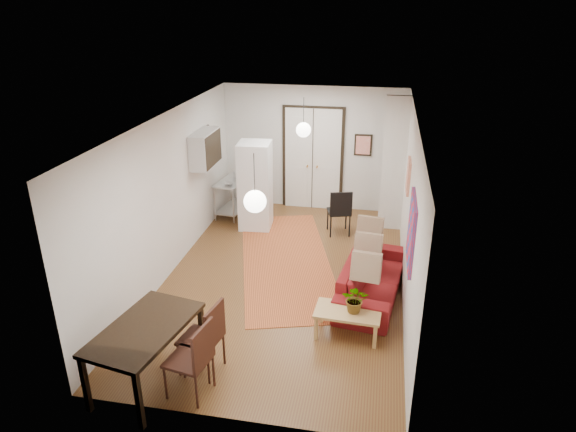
% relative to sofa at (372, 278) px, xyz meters
% --- Properties ---
extents(floor, '(7.00, 7.00, 0.00)m').
position_rel_sofa_xyz_m(floor, '(-1.57, 0.34, -0.33)').
color(floor, brown).
rests_on(floor, ground).
extents(ceiling, '(4.20, 7.00, 0.02)m').
position_rel_sofa_xyz_m(ceiling, '(-1.57, 0.34, 2.57)').
color(ceiling, silver).
rests_on(ceiling, wall_back).
extents(wall_back, '(4.20, 0.02, 2.90)m').
position_rel_sofa_xyz_m(wall_back, '(-1.57, 3.84, 1.12)').
color(wall_back, silver).
rests_on(wall_back, floor).
extents(wall_front, '(4.20, 0.02, 2.90)m').
position_rel_sofa_xyz_m(wall_front, '(-1.57, -3.16, 1.12)').
color(wall_front, silver).
rests_on(wall_front, floor).
extents(wall_left, '(0.02, 7.00, 2.90)m').
position_rel_sofa_xyz_m(wall_left, '(-3.67, 0.34, 1.12)').
color(wall_left, silver).
rests_on(wall_left, floor).
extents(wall_right, '(0.02, 7.00, 2.90)m').
position_rel_sofa_xyz_m(wall_right, '(0.53, 0.34, 1.12)').
color(wall_right, silver).
rests_on(wall_right, floor).
extents(double_doors, '(1.44, 0.06, 2.50)m').
position_rel_sofa_xyz_m(double_doors, '(-1.57, 3.80, 0.87)').
color(double_doors, white).
rests_on(double_doors, wall_back).
extents(stub_partition, '(0.50, 0.10, 2.90)m').
position_rel_sofa_xyz_m(stub_partition, '(0.28, 2.89, 1.12)').
color(stub_partition, silver).
rests_on(stub_partition, floor).
extents(wall_cabinet, '(0.35, 1.00, 0.70)m').
position_rel_sofa_xyz_m(wall_cabinet, '(-3.49, 1.84, 1.57)').
color(wall_cabinet, silver).
rests_on(wall_cabinet, wall_left).
extents(painting_popart, '(0.05, 1.00, 1.00)m').
position_rel_sofa_xyz_m(painting_popart, '(0.50, -0.91, 1.32)').
color(painting_popart, red).
rests_on(painting_popart, wall_right).
extents(painting_abstract, '(0.05, 0.50, 0.60)m').
position_rel_sofa_xyz_m(painting_abstract, '(0.50, 1.14, 1.47)').
color(painting_abstract, beige).
rests_on(painting_abstract, wall_right).
extents(poster_back, '(0.40, 0.03, 0.50)m').
position_rel_sofa_xyz_m(poster_back, '(-0.42, 3.81, 1.27)').
color(poster_back, red).
rests_on(poster_back, wall_back).
extents(print_left, '(0.03, 0.44, 0.54)m').
position_rel_sofa_xyz_m(print_left, '(-3.64, 2.34, 1.62)').
color(print_left, '#A66345').
rests_on(print_left, wall_left).
extents(pendant_back, '(0.30, 0.30, 0.80)m').
position_rel_sofa_xyz_m(pendant_back, '(-1.57, 2.34, 1.92)').
color(pendant_back, silver).
rests_on(pendant_back, ceiling).
extents(pendant_front, '(0.30, 0.30, 0.80)m').
position_rel_sofa_xyz_m(pendant_front, '(-1.57, -1.66, 1.92)').
color(pendant_front, silver).
rests_on(pendant_front, ceiling).
extents(kilim_rug, '(2.77, 4.65, 0.01)m').
position_rel_sofa_xyz_m(kilim_rug, '(-1.67, 0.95, -0.32)').
color(kilim_rug, '#C15F30').
rests_on(kilim_rug, floor).
extents(sofa, '(2.36, 1.19, 0.66)m').
position_rel_sofa_xyz_m(sofa, '(0.00, 0.00, 0.00)').
color(sofa, maroon).
rests_on(sofa, floor).
extents(coffee_table, '(1.00, 0.59, 0.43)m').
position_rel_sofa_xyz_m(coffee_table, '(-0.31, -1.21, 0.04)').
color(coffee_table, tan).
rests_on(coffee_table, floor).
extents(potted_plant, '(0.40, 0.35, 0.42)m').
position_rel_sofa_xyz_m(potted_plant, '(-0.21, -1.21, 0.31)').
color(potted_plant, '#305E2A').
rests_on(potted_plant, coffee_table).
extents(kitchen_counter, '(0.69, 1.15, 0.83)m').
position_rel_sofa_xyz_m(kitchen_counter, '(-3.32, 3.04, 0.19)').
color(kitchen_counter, silver).
rests_on(kitchen_counter, floor).
extents(bowl, '(0.24, 0.24, 0.05)m').
position_rel_sofa_xyz_m(bowl, '(-3.32, 2.74, 0.53)').
color(bowl, silver).
rests_on(bowl, kitchen_counter).
extents(soap_bottle, '(0.10, 0.10, 0.17)m').
position_rel_sofa_xyz_m(soap_bottle, '(-3.32, 3.29, 0.59)').
color(soap_bottle, teal).
rests_on(soap_bottle, kitchen_counter).
extents(fridge, '(0.72, 0.72, 1.91)m').
position_rel_sofa_xyz_m(fridge, '(-2.63, 2.43, 0.63)').
color(fridge, white).
rests_on(fridge, floor).
extents(dining_table, '(1.16, 1.69, 0.86)m').
position_rel_sofa_xyz_m(dining_table, '(-2.79, -2.71, 0.43)').
color(dining_table, black).
rests_on(dining_table, floor).
extents(dining_chair_near, '(0.59, 0.76, 1.06)m').
position_rel_sofa_xyz_m(dining_chair_near, '(-2.19, -2.25, 0.29)').
color(dining_chair_near, '#391A12').
rests_on(dining_chair_near, floor).
extents(dining_chair_far, '(0.59, 0.76, 1.06)m').
position_rel_sofa_xyz_m(dining_chair_far, '(-2.19, -2.70, 0.29)').
color(dining_chair_far, '#391A12').
rests_on(dining_chair_far, floor).
extents(black_side_chair, '(0.57, 0.58, 1.01)m').
position_rel_sofa_xyz_m(black_side_chair, '(-0.80, 2.51, 0.27)').
color(black_side_chair, black).
rests_on(black_side_chair, floor).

